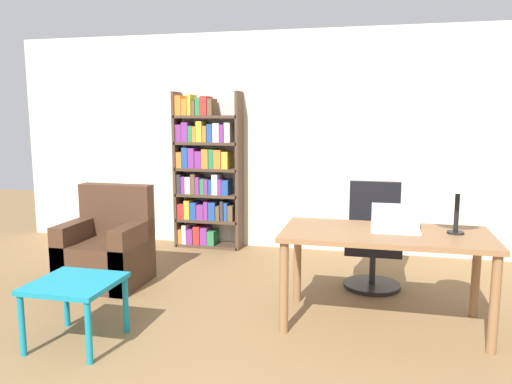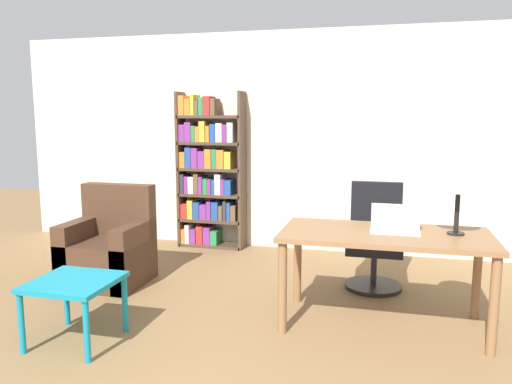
{
  "view_description": "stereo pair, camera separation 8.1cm",
  "coord_description": "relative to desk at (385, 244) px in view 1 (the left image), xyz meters",
  "views": [
    {
      "loc": [
        0.74,
        -1.62,
        1.68
      ],
      "look_at": [
        -0.26,
        2.56,
        1.02
      ],
      "focal_mm": 35.0,
      "sensor_mm": 36.0,
      "label": 1
    },
    {
      "loc": [
        0.82,
        -1.6,
        1.68
      ],
      "look_at": [
        -0.26,
        2.56,
        1.02
      ],
      "focal_mm": 35.0,
      "sensor_mm": 36.0,
      "label": 2
    }
  ],
  "objects": [
    {
      "name": "table_lamp",
      "position": [
        0.53,
        0.07,
        0.5
      ],
      "size": [
        0.35,
        0.35,
        0.48
      ],
      "color": "black",
      "rests_on": "desk"
    },
    {
      "name": "wall_back",
      "position": [
        -0.84,
        2.17,
        0.69
      ],
      "size": [
        8.0,
        0.06,
        2.7
      ],
      "color": "beige",
      "rests_on": "ground_plane"
    },
    {
      "name": "side_table_blue",
      "position": [
        -2.2,
        -0.89,
        -0.25
      ],
      "size": [
        0.59,
        0.59,
        0.48
      ],
      "color": "teal",
      "rests_on": "ground_plane"
    },
    {
      "name": "office_chair",
      "position": [
        -0.09,
        0.95,
        -0.21
      ],
      "size": [
        0.55,
        0.55,
        1.02
      ],
      "color": "black",
      "rests_on": "ground_plane"
    },
    {
      "name": "bookshelf",
      "position": [
        -2.2,
        1.98,
        0.29
      ],
      "size": [
        0.85,
        0.28,
        1.97
      ],
      "color": "#4C3828",
      "rests_on": "ground_plane"
    },
    {
      "name": "armchair",
      "position": [
        -2.69,
        0.39,
        -0.34
      ],
      "size": [
        0.77,
        0.69,
        0.98
      ],
      "color": "#472D1E",
      "rests_on": "ground_plane"
    },
    {
      "name": "laptop",
      "position": [
        0.08,
        0.05,
        0.15
      ],
      "size": [
        0.38,
        0.21,
        0.22
      ],
      "color": "silver",
      "rests_on": "desk"
    },
    {
      "name": "desk",
      "position": [
        0.0,
        0.0,
        0.0
      ],
      "size": [
        1.62,
        0.8,
        0.77
      ],
      "color": "olive",
      "rests_on": "ground_plane"
    }
  ]
}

